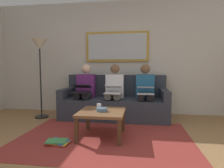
{
  "coord_description": "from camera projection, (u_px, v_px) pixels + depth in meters",
  "views": [
    {
      "loc": [
        -0.51,
        1.86,
        1.05
      ],
      "look_at": [
        0.0,
        -1.7,
        0.75
      ],
      "focal_mm": 30.09,
      "sensor_mm": 36.0,
      "label": 1
    }
  ],
  "objects": [
    {
      "name": "standing_lamp",
      "position": [
        40.0,
        53.0,
        3.92
      ],
      "size": [
        0.32,
        0.32,
        1.66
      ],
      "color": "black",
      "rests_on": "ground_plane"
    },
    {
      "name": "laptop_silver",
      "position": [
        145.0,
        90.0,
        3.62
      ],
      "size": [
        0.32,
        0.33,
        0.14
      ],
      "color": "silver"
    },
    {
      "name": "magazine_stack",
      "position": [
        58.0,
        142.0,
        2.6
      ],
      "size": [
        0.33,
        0.28,
        0.05
      ],
      "color": "red",
      "rests_on": "ground_plane"
    },
    {
      "name": "couch",
      "position": [
        115.0,
        103.0,
        4.05
      ],
      "size": [
        2.2,
        0.9,
        0.9
      ],
      "color": "#2D333D",
      "rests_on": "ground_plane"
    },
    {
      "name": "person_left",
      "position": [
        145.0,
        90.0,
        3.87
      ],
      "size": [
        0.38,
        0.58,
        1.14
      ],
      "color": "#235B84",
      "rests_on": "couch"
    },
    {
      "name": "framed_mirror",
      "position": [
        117.0,
        47.0,
        4.33
      ],
      "size": [
        1.44,
        0.05,
        0.69
      ],
      "color": "#B7892D"
    },
    {
      "name": "person_middle",
      "position": [
        114.0,
        89.0,
        3.96
      ],
      "size": [
        0.38,
        0.58,
        1.14
      ],
      "color": "silver",
      "rests_on": "couch"
    },
    {
      "name": "laptop_white",
      "position": [
        113.0,
        89.0,
        3.73
      ],
      "size": [
        0.32,
        0.38,
        0.16
      ],
      "color": "white"
    },
    {
      "name": "area_rug",
      "position": [
        104.0,
        138.0,
        2.83
      ],
      "size": [
        2.6,
        1.8,
        0.01
      ],
      "primitive_type": "cube",
      "color": "maroon",
      "rests_on": "ground_plane"
    },
    {
      "name": "coffee_table",
      "position": [
        102.0,
        114.0,
        2.85
      ],
      "size": [
        0.68,
        0.68,
        0.41
      ],
      "color": "brown",
      "rests_on": "ground_plane"
    },
    {
      "name": "wall_rear",
      "position": [
        117.0,
        58.0,
        4.45
      ],
      "size": [
        6.0,
        0.12,
        2.6
      ],
      "primitive_type": "cube",
      "color": "beige",
      "rests_on": "ground_plane"
    },
    {
      "name": "laptop_black",
      "position": [
        82.0,
        89.0,
        3.82
      ],
      "size": [
        0.35,
        0.37,
        0.16
      ],
      "color": "black"
    },
    {
      "name": "person_right",
      "position": [
        85.0,
        89.0,
        4.05
      ],
      "size": [
        0.38,
        0.58,
        1.14
      ],
      "color": "#66236B",
      "rests_on": "couch"
    },
    {
      "name": "cup",
      "position": [
        99.0,
        107.0,
        2.95
      ],
      "size": [
        0.07,
        0.07,
        0.09
      ],
      "primitive_type": "cylinder",
      "color": "silver",
      "rests_on": "coffee_table"
    },
    {
      "name": "bowl",
      "position": [
        102.0,
        110.0,
        2.82
      ],
      "size": [
        0.16,
        0.16,
        0.05
      ],
      "primitive_type": "cylinder",
      "color": "slate",
      "rests_on": "coffee_table"
    }
  ]
}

